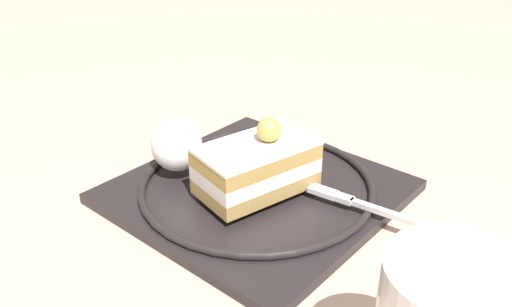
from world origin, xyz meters
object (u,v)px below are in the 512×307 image
(dessert_plate, at_px, (256,189))
(cake_slice, at_px, (257,166))
(whipped_cream_dollop, at_px, (177,145))
(fork, at_px, (365,206))

(dessert_plate, distance_m, cake_slice, 0.04)
(whipped_cream_dollop, height_order, fork, whipped_cream_dollop)
(cake_slice, relative_size, whipped_cream_dollop, 2.35)
(cake_slice, relative_size, fork, 1.03)
(cake_slice, bearing_deg, fork, 102.20)
(dessert_plate, bearing_deg, cake_slice, 35.39)
(cake_slice, xyz_separation_m, fork, (-0.02, 0.10, -0.02))
(dessert_plate, xyz_separation_m, whipped_cream_dollop, (0.02, -0.08, 0.03))
(cake_slice, xyz_separation_m, whipped_cream_dollop, (0.01, -0.09, 0.00))
(cake_slice, bearing_deg, whipped_cream_dollop, -84.37)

